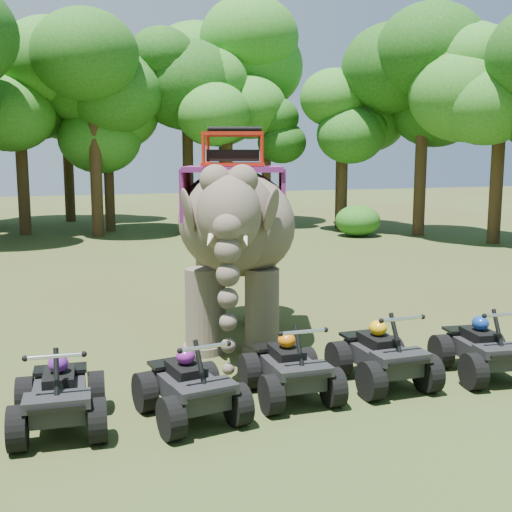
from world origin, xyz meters
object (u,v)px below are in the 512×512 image
at_px(atv_1, 190,376).
at_px(atv_2, 290,359).
at_px(elephant, 234,235).
at_px(atv_4, 484,340).
at_px(atv_0, 59,386).
at_px(atv_3, 382,346).

bearing_deg(atv_1, atv_2, 0.09).
xyz_separation_m(elephant, atv_1, (-1.98, -3.87, -1.59)).
distance_m(atv_2, atv_4, 3.64).
xyz_separation_m(atv_1, atv_2, (1.72, 0.25, -0.00)).
height_order(atv_0, atv_2, atv_0).
relative_size(atv_1, atv_3, 0.96).
xyz_separation_m(atv_3, atv_4, (1.91, -0.27, -0.02)).
xyz_separation_m(atv_0, atv_3, (5.30, 0.01, 0.02)).
relative_size(atv_0, atv_1, 1.01).
height_order(atv_1, atv_4, atv_4).
bearing_deg(elephant, atv_0, -116.23).
bearing_deg(atv_2, atv_0, -177.72).
height_order(elephant, atv_2, elephant).
distance_m(atv_1, atv_3, 3.45).
relative_size(atv_0, atv_4, 1.00).
bearing_deg(atv_2, atv_4, -1.63).
xyz_separation_m(elephant, atv_4, (3.37, -3.88, -1.59)).
distance_m(elephant, atv_1, 4.63).
distance_m(elephant, atv_2, 3.97).
height_order(atv_3, atv_4, atv_3).
distance_m(atv_3, atv_4, 1.93).
distance_m(atv_1, atv_2, 1.74).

